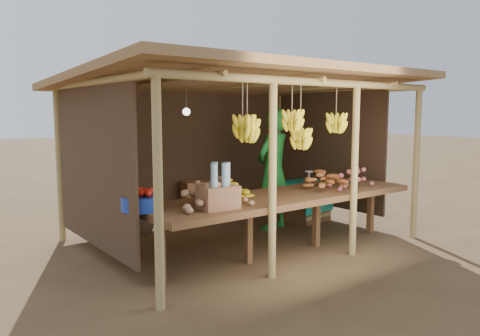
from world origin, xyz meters
TOP-DOWN VIEW (x-y plane):
  - ground at (0.00, 0.00)m, footprint 60.00×60.00m
  - stall_structure at (-0.05, 0.00)m, footprint 4.70×3.50m
  - counter at (0.00, -0.95)m, footprint 3.90×1.05m
  - potato_heap at (-1.21, -1.04)m, footprint 1.00×0.83m
  - sweet_potato_heap at (0.80, -0.91)m, footprint 0.96×0.68m
  - onion_heap at (1.06, -1.13)m, footprint 0.86×0.70m
  - banana_pile at (-0.82, -0.83)m, footprint 0.65×0.43m
  - tomato_basin at (-1.90, -0.73)m, footprint 0.45×0.45m
  - bottle_box at (-1.20, -1.17)m, footprint 0.44×0.37m
  - vendor at (0.79, 0.17)m, footprint 0.79×0.63m
  - tarp_crate at (1.62, 0.24)m, footprint 0.80×0.71m
  - carton_stack at (-0.16, 1.20)m, footprint 0.95×0.39m
  - burlap_sacks at (-1.20, 1.20)m, footprint 0.80×0.42m

SIDE VIEW (x-z plane):
  - ground at x=0.00m, z-range 0.00..0.00m
  - burlap_sacks at x=-1.20m, z-range -0.04..0.53m
  - carton_stack at x=-0.16m, z-range -0.04..0.65m
  - tarp_crate at x=1.62m, z-range -0.08..0.80m
  - counter at x=0.00m, z-range 0.34..1.14m
  - tomato_basin at x=-1.90m, z-range 0.78..1.01m
  - vendor at x=0.79m, z-range 0.00..1.90m
  - banana_pile at x=-0.82m, z-range 0.80..1.15m
  - onion_heap at x=1.06m, z-range 0.80..1.15m
  - sweet_potato_heap at x=0.80m, z-range 0.80..1.15m
  - potato_heap at x=-1.21m, z-range 0.80..1.16m
  - bottle_box at x=-1.20m, z-range 0.74..1.25m
  - stall_structure at x=-0.05m, z-range 0.70..3.13m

